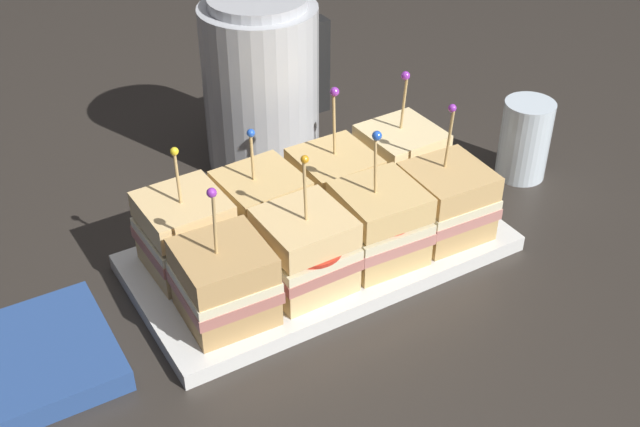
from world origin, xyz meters
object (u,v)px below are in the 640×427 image
drinking_glass (525,140)px  napkin_stack (33,360)px  sandwich_front_far_left (224,282)px  sandwich_front_center_right (379,224)px  serving_platter (320,253)px  sandwich_back_far_right (400,162)px  sandwich_back_far_left (185,233)px  sandwich_front_center_left (305,250)px  sandwich_back_center_left (262,208)px  kettle_steel (262,84)px  sandwich_front_far_right (446,201)px  sandwich_back_center_right (334,185)px

drinking_glass → napkin_stack: bearing=-177.8°
sandwich_front_far_left → sandwich_front_center_right: 0.18m
serving_platter → sandwich_back_far_right: size_ratio=2.63×
sandwich_front_far_left → napkin_stack: 0.19m
serving_platter → sandwich_front_far_left: 0.15m
serving_platter → sandwich_back_far_left: bearing=162.1°
sandwich_back_far_right → drinking_glass: size_ratio=1.51×
sandwich_front_center_left → serving_platter: bearing=45.2°
sandwich_front_center_right → napkin_stack: size_ratio=1.04×
sandwich_back_center_left → sandwich_back_far_right: bearing=-0.4°
sandwich_front_far_left → sandwich_back_far_left: sandwich_front_far_left is taller
sandwich_front_center_right → kettle_steel: (0.00, 0.27, 0.05)m
napkin_stack → sandwich_front_far_left: bearing=-12.7°
sandwich_back_center_left → sandwich_back_far_right: size_ratio=0.90×
sandwich_front_far_right → napkin_stack: sandwich_front_far_right is taller
sandwich_front_center_right → drinking_glass: (0.27, 0.06, -0.01)m
sandwich_front_center_right → drinking_glass: sandwich_front_center_right is taller
sandwich_front_center_left → sandwich_back_center_left: 0.09m
sandwich_front_center_left → sandwich_back_center_right: size_ratio=0.97×
serving_platter → sandwich_front_far_right: sandwich_front_far_right is taller
sandwich_back_center_left → sandwich_back_far_right: (0.18, -0.00, 0.00)m
sandwich_front_far_left → sandwich_front_center_left: 0.09m
serving_platter → sandwich_back_far_right: bearing=18.1°
sandwich_front_center_left → sandwich_back_far_left: size_ratio=1.05×
sandwich_back_center_left → sandwich_front_far_right: bearing=-27.2°
sandwich_front_center_left → sandwich_front_far_right: same height
sandwich_back_center_left → kettle_steel: kettle_steel is taller
sandwich_back_far_left → sandwich_back_center_right: (0.18, 0.00, -0.00)m
sandwich_front_far_right → drinking_glass: (0.18, 0.07, -0.01)m
sandwich_back_center_right → drinking_glass: sandwich_back_center_right is taller
napkin_stack → sandwich_back_center_right: bearing=7.8°
serving_platter → sandwich_front_far_left: (-0.14, -0.05, 0.05)m
sandwich_front_center_right → sandwich_front_far_right: 0.09m
sandwich_back_center_left → napkin_stack: bearing=-169.2°
sandwich_back_center_left → napkin_stack: sandwich_back_center_left is taller
sandwich_front_far_right → napkin_stack: size_ratio=1.05×
sandwich_front_center_left → sandwich_front_center_right: 0.09m
sandwich_back_center_right → sandwich_back_center_left: bearing=178.7°
sandwich_back_far_right → kettle_steel: size_ratio=0.65×
sandwich_back_far_left → sandwich_front_far_left: bearing=-88.9°
sandwich_back_far_right → napkin_stack: sandwich_back_far_right is taller
kettle_steel → serving_platter: bearing=-102.1°
sandwich_back_far_left → sandwich_back_far_right: 0.28m
serving_platter → sandwich_back_center_left: size_ratio=2.93×
sandwich_front_center_left → sandwich_front_center_right: bearing=-0.5°
sandwich_front_far_right → sandwich_back_center_left: bearing=152.8°
sandwich_front_center_left → sandwich_back_center_left: bearing=91.1°
serving_platter → sandwich_back_center_left: sandwich_back_center_left is taller
sandwich_back_far_right → sandwich_back_far_left: bearing=-179.8°
serving_platter → sandwich_front_center_left: (-0.04, -0.05, 0.05)m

